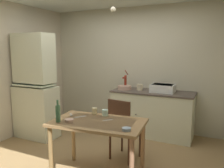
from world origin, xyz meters
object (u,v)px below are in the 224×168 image
sink_basin (163,88)px  glass_bottle (58,113)px  chair_far_side (123,128)px  mug_dark (94,111)px  hand_pump (125,81)px  hutch_cabinet (35,90)px  mixing_bowl_counter (124,88)px  dining_table (98,129)px  serving_bowl_wide (69,120)px

sink_basin → glass_bottle: glass_bottle is taller
chair_far_side → mug_dark: size_ratio=10.65×
hand_pump → chair_far_side: (0.48, -1.26, -0.55)m
hutch_cabinet → hand_pump: 1.78m
chair_far_side → mug_dark: (-0.31, -0.31, 0.31)m
chair_far_side → mixing_bowl_counter: bearing=111.3°
sink_basin → glass_bottle: size_ratio=1.55×
glass_bottle → dining_table: bearing=28.7°
hand_pump → glass_bottle: hand_pump is taller
hand_pump → glass_bottle: 2.09m
hutch_cabinet → sink_basin: bearing=25.8°
chair_far_side → serving_bowl_wide: bearing=-119.4°
hand_pump → glass_bottle: size_ratio=1.37×
mixing_bowl_counter → dining_table: 1.80m
hand_pump → glass_bottle: (-0.08, -2.08, -0.16)m
hutch_cabinet → mixing_bowl_counter: size_ratio=7.11×
hand_pump → dining_table: 1.92m
chair_far_side → mug_dark: chair_far_side is taller
dining_table → mug_dark: size_ratio=13.93×
mixing_bowl_counter → glass_bottle: bearing=-92.9°
mixing_bowl_counter → chair_far_side: size_ratio=0.29×
hutch_cabinet → mug_dark: size_ratio=22.04×
hutch_cabinet → mug_dark: bearing=-16.8°
hutch_cabinet → hand_pump: size_ratio=5.08×
hand_pump → serving_bowl_wide: size_ratio=3.44×
hutch_cabinet → sink_basin: size_ratio=4.50×
mixing_bowl_counter → glass_bottle: 1.99m
mug_dark → sink_basin: bearing=67.7°
hutch_cabinet → chair_far_side: size_ratio=2.07×
dining_table → chair_far_side: (0.11, 0.58, -0.16)m
chair_far_side → serving_bowl_wide: chair_far_side is taller
hand_pump → mug_dark: 1.60m
hutch_cabinet → dining_table: size_ratio=1.58×
dining_table → hutch_cabinet: bearing=157.3°
glass_bottle → mug_dark: bearing=64.7°
glass_bottle → hutch_cabinet: bearing=143.3°
hand_pump → chair_far_side: 1.45m
mixing_bowl_counter → mug_dark: size_ratio=3.10×
hutch_cabinet → mug_dark: 1.64m
hutch_cabinet → glass_bottle: (1.32, -0.98, -0.04)m
hutch_cabinet → mixing_bowl_counter: (1.42, 1.01, -0.01)m
hutch_cabinet → serving_bowl_wide: bearing=-32.5°
hutch_cabinet → hand_pump: hutch_cabinet is taller
hand_pump → mug_dark: hand_pump is taller
serving_bowl_wide → mixing_bowl_counter: bearing=90.8°
mixing_bowl_counter → serving_bowl_wide: bearing=-89.2°
hutch_cabinet → glass_bottle: bearing=-36.7°
hand_pump → hutch_cabinet: bearing=-141.8°
mug_dark → mixing_bowl_counter: bearing=95.5°
dining_table → chair_far_side: size_ratio=1.31×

